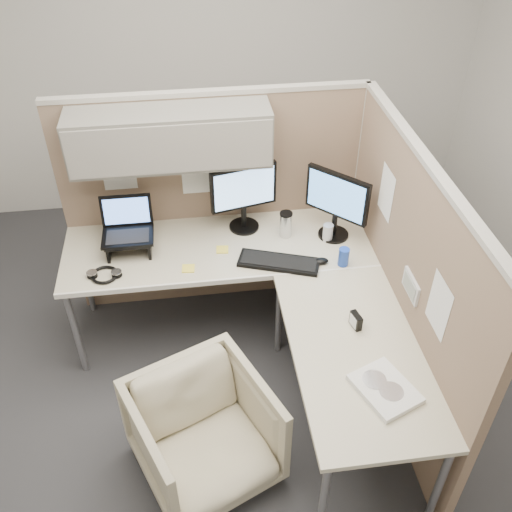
{
  "coord_description": "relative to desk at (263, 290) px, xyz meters",
  "views": [
    {
      "loc": [
        -0.26,
        -2.38,
        2.99
      ],
      "look_at": [
        0.1,
        0.25,
        0.85
      ],
      "focal_mm": 40.0,
      "sensor_mm": 36.0,
      "label": 1
    }
  ],
  "objects": [
    {
      "name": "soda_can_green",
      "position": [
        0.52,
        0.12,
        0.1
      ],
      "size": [
        0.07,
        0.07,
        0.12
      ],
      "primitive_type": "cylinder",
      "color": "#1E3FA5",
      "rests_on": "desk"
    },
    {
      "name": "monitor_left",
      "position": [
        -0.04,
        0.59,
        0.32
      ],
      "size": [
        0.44,
        0.2,
        0.47
      ],
      "rotation": [
        0.0,
        0.0,
        0.23
      ],
      "color": "black",
      "rests_on": "desk"
    },
    {
      "name": "partition_right",
      "position": [
        0.78,
        -0.19,
        0.13
      ],
      "size": [
        0.07,
        2.03,
        1.63
      ],
      "color": "#8B705B",
      "rests_on": "ground"
    },
    {
      "name": "sticky_note_a",
      "position": [
        -0.43,
        0.2,
        0.05
      ],
      "size": [
        0.08,
        0.08,
        0.01
      ],
      "primitive_type": "cube",
      "rotation": [
        0.0,
        0.0,
        -0.09
      ],
      "color": "yellow",
      "rests_on": "desk"
    },
    {
      "name": "partition_back",
      "position": [
        -0.34,
        0.7,
        0.41
      ],
      "size": [
        2.0,
        0.36,
        1.63
      ],
      "color": "#8B705B",
      "rests_on": "ground"
    },
    {
      "name": "laptop_station",
      "position": [
        -0.79,
        0.45,
        0.17
      ],
      "size": [
        0.32,
        0.27,
        0.33
      ],
      "color": "black",
      "rests_on": "desk"
    },
    {
      "name": "headphones",
      "position": [
        -0.94,
        0.2,
        0.06
      ],
      "size": [
        0.21,
        0.18,
        0.03
      ],
      "rotation": [
        0.0,
        0.0,
        -0.09
      ],
      "color": "black",
      "rests_on": "desk"
    },
    {
      "name": "paper_stack",
      "position": [
        0.48,
        -0.85,
        0.06
      ],
      "size": [
        0.34,
        0.38,
        0.03
      ],
      "rotation": [
        0.0,
        0.0,
        0.39
      ],
      "color": "white",
      "rests_on": "desk"
    },
    {
      "name": "travel_mug",
      "position": [
        0.22,
        0.46,
        0.13
      ],
      "size": [
        0.08,
        0.08,
        0.18
      ],
      "color": "silver",
      "rests_on": "desk"
    },
    {
      "name": "monitor_right",
      "position": [
        0.53,
        0.42,
        0.32
      ],
      "size": [
        0.33,
        0.34,
        0.47
      ],
      "rotation": [
        0.0,
        0.0,
        -0.79
      ],
      "color": "black",
      "rests_on": "desk"
    },
    {
      "name": "keyboard",
      "position": [
        0.13,
        0.18,
        0.05
      ],
      "size": [
        0.53,
        0.32,
        0.02
      ],
      "primitive_type": "cube",
      "rotation": [
        0.0,
        0.0,
        -0.34
      ],
      "color": "black",
      "rests_on": "desk"
    },
    {
      "name": "office_chair",
      "position": [
        -0.42,
        -0.7,
        -0.34
      ],
      "size": [
        0.88,
        0.86,
        0.7
      ],
      "primitive_type": "imported",
      "rotation": [
        0.0,
        0.0,
        0.41
      ],
      "color": "beige",
      "rests_on": "ground"
    },
    {
      "name": "desk",
      "position": [
        0.0,
        0.0,
        0.0
      ],
      "size": [
        2.0,
        1.98,
        0.73
      ],
      "color": "beige",
      "rests_on": "ground"
    },
    {
      "name": "ground",
      "position": [
        -0.12,
        -0.13,
        -0.69
      ],
      "size": [
        4.5,
        4.5,
        0.0
      ],
      "primitive_type": "plane",
      "color": "#2E2E32",
      "rests_on": "ground"
    },
    {
      "name": "soda_can_silver",
      "position": [
        0.48,
        0.38,
        0.1
      ],
      "size": [
        0.07,
        0.07,
        0.12
      ],
      "primitive_type": "cylinder",
      "color": "silver",
      "rests_on": "desk"
    },
    {
      "name": "desk_clock",
      "position": [
        0.45,
        -0.41,
        0.09
      ],
      "size": [
        0.05,
        0.09,
        0.09
      ],
      "rotation": [
        0.0,
        0.0,
        -1.33
      ],
      "color": "black",
      "rests_on": "desk"
    },
    {
      "name": "sticky_note_d",
      "position": [
        -0.21,
        0.36,
        0.05
      ],
      "size": [
        0.08,
        0.08,
        0.01
      ],
      "primitive_type": "cube",
      "rotation": [
        0.0,
        0.0,
        -0.1
      ],
      "color": "yellow",
      "rests_on": "desk"
    },
    {
      "name": "mouse",
      "position": [
        0.39,
        0.15,
        0.06
      ],
      "size": [
        0.09,
        0.06,
        0.03
      ],
      "primitive_type": "ellipsoid",
      "rotation": [
        0.0,
        0.0,
        -0.06
      ],
      "color": "black",
      "rests_on": "desk"
    }
  ]
}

